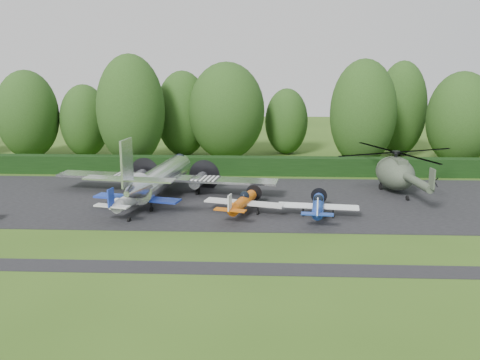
{
  "coord_description": "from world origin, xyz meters",
  "views": [
    {
      "loc": [
        7.81,
        -36.86,
        12.81
      ],
      "look_at": [
        5.83,
        7.56,
        2.5
      ],
      "focal_mm": 40.0,
      "sensor_mm": 36.0,
      "label": 1
    }
  ],
  "objects_px": {
    "helicopter": "(395,170)",
    "transport_plane": "(161,177)",
    "light_plane_white": "(134,198)",
    "light_plane_orange": "(242,202)",
    "light_plane_blue": "(318,206)"
  },
  "relations": [
    {
      "from": "helicopter",
      "to": "light_plane_blue",
      "type": "bearing_deg",
      "value": -125.01
    },
    {
      "from": "transport_plane",
      "to": "light_plane_white",
      "type": "xyz_separation_m",
      "value": [
        -1.42,
        -4.84,
        -0.69
      ]
    },
    {
      "from": "light_plane_white",
      "to": "helicopter",
      "type": "distance_m",
      "value": 24.75
    },
    {
      "from": "light_plane_orange",
      "to": "light_plane_blue",
      "type": "bearing_deg",
      "value": -21.33
    },
    {
      "from": "light_plane_blue",
      "to": "helicopter",
      "type": "xyz_separation_m",
      "value": [
        8.2,
        8.87,
        1.11
      ]
    },
    {
      "from": "transport_plane",
      "to": "light_plane_orange",
      "type": "height_order",
      "value": "transport_plane"
    },
    {
      "from": "light_plane_white",
      "to": "helicopter",
      "type": "xyz_separation_m",
      "value": [
        23.51,
        7.68,
        0.94
      ]
    },
    {
      "from": "light_plane_orange",
      "to": "light_plane_white",
      "type": "bearing_deg",
      "value": 161.66
    },
    {
      "from": "transport_plane",
      "to": "helicopter",
      "type": "distance_m",
      "value": 22.28
    },
    {
      "from": "light_plane_orange",
      "to": "transport_plane",
      "type": "bearing_deg",
      "value": 130.24
    },
    {
      "from": "light_plane_white",
      "to": "light_plane_orange",
      "type": "bearing_deg",
      "value": -17.23
    },
    {
      "from": "transport_plane",
      "to": "light_plane_orange",
      "type": "relative_size",
      "value": 3.04
    },
    {
      "from": "transport_plane",
      "to": "helicopter",
      "type": "relative_size",
      "value": 1.47
    },
    {
      "from": "light_plane_white",
      "to": "helicopter",
      "type": "bearing_deg",
      "value": 4.1
    },
    {
      "from": "helicopter",
      "to": "transport_plane",
      "type": "bearing_deg",
      "value": -164.95
    }
  ]
}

